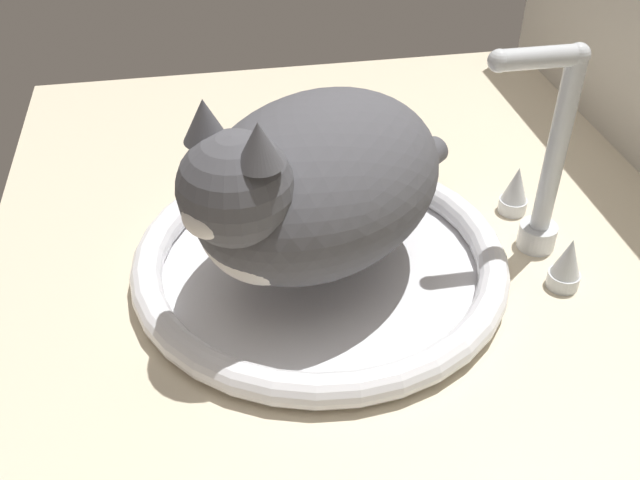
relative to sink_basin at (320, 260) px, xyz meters
The scene contains 4 objects.
countertop 7.19cm from the sink_basin, 35.83° to the left, with size 110.65×76.64×3.00cm, color beige.
sink_basin is the anchor object (origin of this frame).
faucet 23.96cm from the sink_basin, 90.00° to the left, with size 16.40×10.51×22.83cm.
cat 10.05cm from the sink_basin, 49.74° to the right, with size 32.65×34.13×19.55cm.
Camera 1 is at (51.35, -14.07, 51.34)cm, focal length 40.96 mm.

